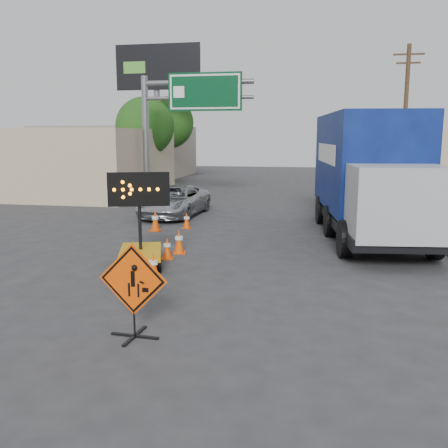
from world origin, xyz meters
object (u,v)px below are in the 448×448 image
(construction_sign, at_px, (133,288))
(pickup_truck, at_px, (175,201))
(arrow_board, at_px, (141,246))
(box_truck, at_px, (370,182))

(construction_sign, relative_size, pickup_truck, 0.35)
(construction_sign, height_order, pickup_truck, construction_sign)
(arrow_board, bearing_deg, construction_sign, -88.90)
(pickup_truck, distance_m, box_truck, 8.94)
(construction_sign, relative_size, arrow_board, 0.66)
(arrow_board, xyz_separation_m, pickup_truck, (-1.66, 8.79, 0.08))
(construction_sign, height_order, arrow_board, arrow_board)
(pickup_truck, xyz_separation_m, box_truck, (8.21, -3.30, 1.31))
(arrow_board, bearing_deg, box_truck, 21.93)
(box_truck, bearing_deg, construction_sign, -122.73)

